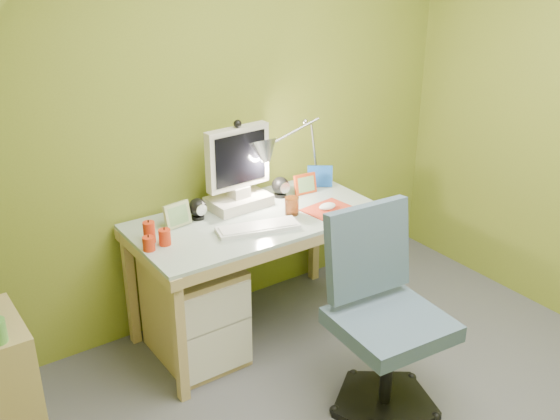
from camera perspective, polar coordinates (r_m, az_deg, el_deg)
wall_back at (r=3.68m, az=-5.38°, el=8.12°), size 3.20×0.01×2.40m
slope_ceiling at (r=1.70m, az=-8.73°, el=11.81°), size 1.10×3.20×1.10m
desk at (r=3.72m, az=-2.00°, el=-5.69°), size 1.36×0.69×0.72m
monitor at (r=3.60m, az=-3.70°, el=3.95°), size 0.37×0.22×0.49m
speaker_left at (r=3.53m, az=-7.19°, el=0.10°), size 0.10×0.10×0.12m
speaker_right at (r=3.79m, az=0.03°, el=2.02°), size 0.10×0.10×0.12m
keyboard at (r=3.40m, az=-1.94°, el=-1.57°), size 0.45×0.24×0.02m
mousepad at (r=3.65m, az=4.13°, el=0.10°), size 0.28×0.21×0.01m
mouse at (r=3.64m, az=4.14°, el=0.31°), size 0.11×0.08×0.04m
amber_tumbler at (r=3.56m, az=1.04°, el=0.36°), size 0.09×0.09×0.10m
candle_cluster at (r=3.28m, az=-11.03°, el=-2.16°), size 0.16×0.14×0.11m
photo_frame_red at (r=3.84m, az=2.21°, el=2.29°), size 0.14×0.03×0.12m
photo_frame_blue at (r=3.95m, az=3.49°, el=2.96°), size 0.14×0.10×0.13m
photo_frame_green at (r=3.46m, az=-8.94°, el=-0.41°), size 0.15×0.04×0.13m
desk_lamp at (r=3.81m, az=2.09°, el=6.31°), size 0.62×0.32×0.64m
side_ledge at (r=3.09m, az=-23.19°, el=-14.81°), size 0.27×0.42×0.73m
task_chair at (r=3.11m, az=9.63°, el=-9.49°), size 0.60×0.60×1.00m
radiator at (r=4.49m, az=7.12°, el=-2.79°), size 0.40×0.21×0.38m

